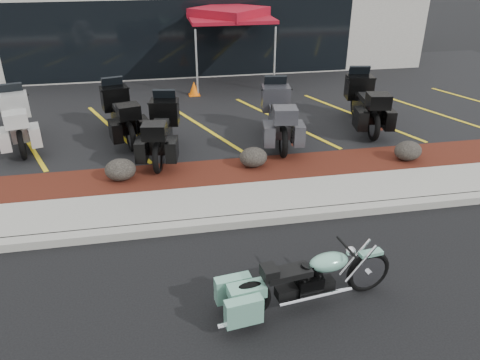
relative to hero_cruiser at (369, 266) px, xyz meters
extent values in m
plane|color=black|center=(-1.62, 1.16, -0.44)|extent=(90.00, 90.00, 0.00)
cube|color=gray|center=(-1.62, 2.06, -0.37)|extent=(24.00, 0.25, 0.15)
cube|color=gray|center=(-1.62, 2.76, -0.37)|extent=(24.00, 1.20, 0.15)
cube|color=#33150B|center=(-1.62, 3.96, -0.36)|extent=(24.00, 1.20, 0.16)
cube|color=black|center=(-1.62, 9.36, -0.37)|extent=(26.00, 9.60, 0.15)
cube|color=#A09991|center=(-1.62, 15.66, 1.56)|extent=(18.00, 8.00, 4.00)
cube|color=black|center=(-1.62, 11.68, 1.06)|extent=(12.00, 0.06, 2.60)
ellipsoid|color=black|center=(-3.57, 3.95, -0.06)|extent=(0.63, 0.52, 0.44)
ellipsoid|color=black|center=(-0.79, 4.07, -0.07)|extent=(0.60, 0.50, 0.43)
ellipsoid|color=black|center=(2.65, 3.78, -0.07)|extent=(0.61, 0.51, 0.43)
cone|color=#F96608|center=(-1.53, 9.59, -0.07)|extent=(0.37, 0.37, 0.44)
cylinder|color=silver|center=(-1.36, 9.49, 0.72)|extent=(0.06, 0.06, 2.03)
cylinder|color=silver|center=(1.10, 9.59, 0.72)|extent=(0.06, 0.06, 2.03)
cylinder|color=silver|center=(-1.47, 11.96, 0.72)|extent=(0.06, 0.06, 2.03)
cylinder|color=silver|center=(1.00, 12.06, 0.72)|extent=(0.06, 0.06, 2.03)
cube|color=maroon|center=(-0.18, 10.78, 1.87)|extent=(2.76, 2.76, 0.11)
cube|color=maroon|center=(-0.18, 10.78, 2.02)|extent=(2.74, 2.74, 0.31)
camera|label=1|loc=(-2.75, -4.87, 4.07)|focal=35.00mm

